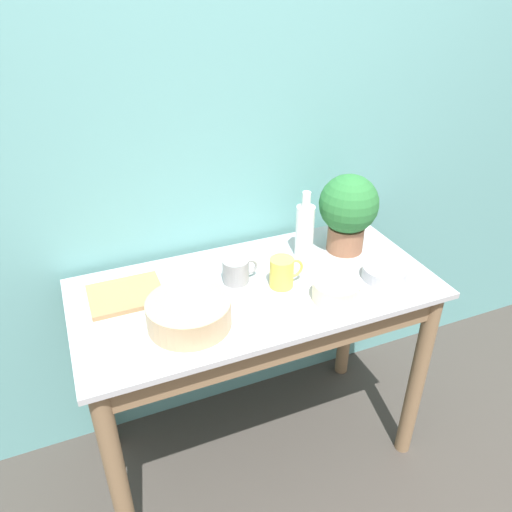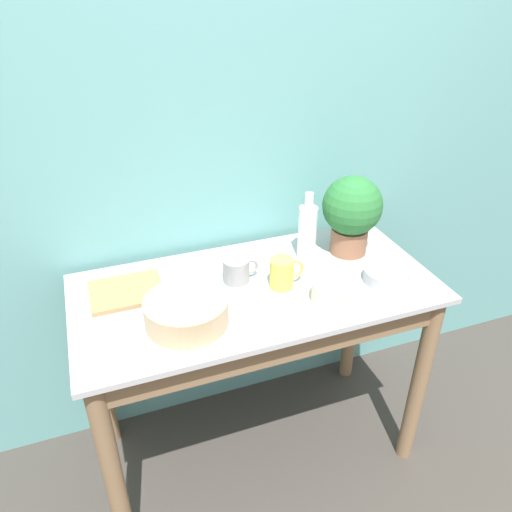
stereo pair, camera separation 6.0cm
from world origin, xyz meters
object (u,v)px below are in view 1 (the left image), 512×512
at_px(bowl_wash_large, 189,313).
at_px(bottle_tall, 305,230).
at_px(potted_plant, 348,209).
at_px(bowl_small_cream, 336,291).
at_px(mug_grey, 236,271).
at_px(mug_yellow, 282,272).
at_px(tray_board, 126,295).
at_px(bowl_small_steel, 384,272).

bearing_deg(bowl_wash_large, bottle_tall, 24.64).
xyz_separation_m(potted_plant, bowl_small_cream, (-0.19, -0.27, -0.14)).
xyz_separation_m(mug_grey, mug_yellow, (0.13, -0.08, 0.01)).
bearing_deg(tray_board, bowl_wash_large, -54.96).
bearing_deg(mug_yellow, bottle_tall, 43.49).
distance_m(potted_plant, bowl_small_steel, 0.27).
distance_m(potted_plant, bowl_wash_large, 0.71).
bearing_deg(bottle_tall, bowl_wash_large, -155.36).
bearing_deg(mug_yellow, bowl_small_cream, -47.17).
xyz_separation_m(potted_plant, bowl_wash_large, (-0.67, -0.21, -0.13)).
bearing_deg(bowl_small_steel, tray_board, 164.80).
bearing_deg(bowl_small_steel, mug_yellow, 164.94).
relative_size(bowl_wash_large, mug_grey, 2.05).
xyz_separation_m(mug_yellow, bowl_small_steel, (0.35, -0.09, -0.03)).
distance_m(bottle_tall, tray_board, 0.66).
distance_m(bowl_wash_large, tray_board, 0.27).
relative_size(bottle_tall, mug_grey, 2.06).
bearing_deg(mug_yellow, mug_grey, 147.47).
relative_size(potted_plant, bowl_small_cream, 1.94).
bearing_deg(bowl_small_cream, bowl_wash_large, 173.30).
height_order(bottle_tall, mug_yellow, bottle_tall).
bearing_deg(bowl_small_steel, bowl_small_cream, -168.59).
height_order(bowl_wash_large, bowl_small_steel, bowl_wash_large).
distance_m(potted_plant, mug_yellow, 0.37).
height_order(mug_grey, bowl_small_cream, mug_grey).
bearing_deg(mug_yellow, bowl_small_steel, -15.06).
distance_m(mug_grey, bowl_small_steel, 0.51).
height_order(bowl_small_cream, tray_board, bowl_small_cream).
bearing_deg(bowl_small_cream, bowl_small_steel, 11.41).
xyz_separation_m(bowl_wash_large, tray_board, (-0.15, 0.22, -0.03)).
relative_size(mug_yellow, bowl_small_steel, 0.79).
bearing_deg(bowl_small_cream, tray_board, 156.40).
distance_m(mug_yellow, bowl_small_steel, 0.36).
relative_size(bowl_small_cream, tray_board, 0.65).
distance_m(mug_grey, bowl_small_cream, 0.34).
bearing_deg(bowl_small_steel, bowl_wash_large, 179.04).
relative_size(mug_grey, mug_yellow, 1.03).
bearing_deg(bowl_wash_large, tray_board, 125.04).
distance_m(bottle_tall, bowl_small_steel, 0.32).
relative_size(mug_yellow, bowl_small_cream, 0.78).
relative_size(bowl_wash_large, bottle_tall, 1.00).
height_order(bottle_tall, tray_board, bottle_tall).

